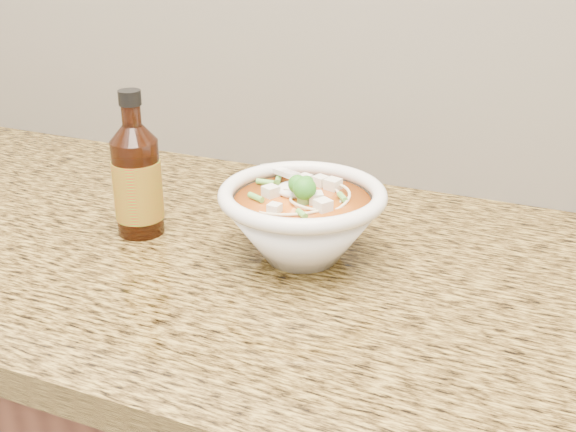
% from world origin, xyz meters
% --- Properties ---
extents(counter_slab, '(4.00, 0.68, 0.04)m').
position_xyz_m(counter_slab, '(0.00, 1.68, 0.88)').
color(counter_slab, olive).
rests_on(counter_slab, cabinet).
extents(soup_bowl, '(0.22, 0.22, 0.12)m').
position_xyz_m(soup_bowl, '(-0.02, 1.68, 0.95)').
color(soup_bowl, white).
rests_on(soup_bowl, counter_slab).
extents(hot_sauce_bottle, '(0.09, 0.09, 0.20)m').
position_xyz_m(hot_sauce_bottle, '(-0.26, 1.66, 0.98)').
color(hot_sauce_bottle, '#331206').
rests_on(hot_sauce_bottle, counter_slab).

